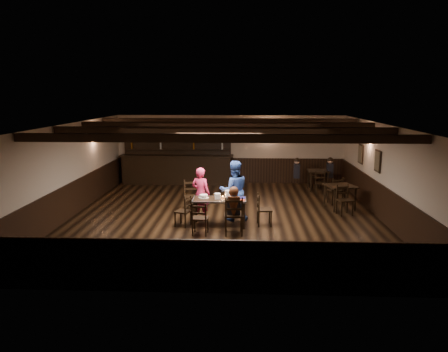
{
  "coord_description": "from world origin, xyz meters",
  "views": [
    {
      "loc": [
        0.54,
        -12.32,
        3.55
      ],
      "look_at": [
        -0.03,
        0.2,
        1.17
      ],
      "focal_mm": 35.0,
      "sensor_mm": 36.0,
      "label": 1
    }
  ],
  "objects_px": {
    "man_blue": "(234,191)",
    "bar_counter": "(177,165)",
    "chair_near_left": "(200,216)",
    "chair_near_right": "(234,213)",
    "dining_table": "(219,202)",
    "cake": "(204,196)",
    "woman_pink": "(201,194)"
  },
  "relations": [
    {
      "from": "chair_near_right",
      "to": "woman_pink",
      "type": "xyz_separation_m",
      "value": [
        -0.97,
        1.38,
        0.16
      ]
    },
    {
      "from": "man_blue",
      "to": "chair_near_left",
      "type": "bearing_deg",
      "value": 46.77
    },
    {
      "from": "dining_table",
      "to": "cake",
      "type": "relative_size",
      "value": 5.21
    },
    {
      "from": "chair_near_left",
      "to": "chair_near_right",
      "type": "relative_size",
      "value": 0.84
    },
    {
      "from": "woman_pink",
      "to": "cake",
      "type": "distance_m",
      "value": 0.49
    },
    {
      "from": "chair_near_right",
      "to": "man_blue",
      "type": "relative_size",
      "value": 0.6
    },
    {
      "from": "woman_pink",
      "to": "man_blue",
      "type": "bearing_deg",
      "value": -158.6
    },
    {
      "from": "chair_near_left",
      "to": "woman_pink",
      "type": "distance_m",
      "value": 1.44
    },
    {
      "from": "dining_table",
      "to": "bar_counter",
      "type": "relative_size",
      "value": 0.32
    },
    {
      "from": "chair_near_right",
      "to": "man_blue",
      "type": "height_order",
      "value": "man_blue"
    },
    {
      "from": "chair_near_right",
      "to": "woman_pink",
      "type": "distance_m",
      "value": 1.69
    },
    {
      "from": "chair_near_left",
      "to": "chair_near_right",
      "type": "height_order",
      "value": "chair_near_right"
    },
    {
      "from": "dining_table",
      "to": "chair_near_left",
      "type": "relative_size",
      "value": 1.7
    },
    {
      "from": "woman_pink",
      "to": "chair_near_left",
      "type": "bearing_deg",
      "value": 115.88
    },
    {
      "from": "chair_near_right",
      "to": "bar_counter",
      "type": "xyz_separation_m",
      "value": [
        -2.41,
        6.42,
        0.13
      ]
    },
    {
      "from": "bar_counter",
      "to": "woman_pink",
      "type": "bearing_deg",
      "value": -74.08
    },
    {
      "from": "chair_near_left",
      "to": "bar_counter",
      "type": "relative_size",
      "value": 0.19
    },
    {
      "from": "chair_near_left",
      "to": "woman_pink",
      "type": "relative_size",
      "value": 0.57
    },
    {
      "from": "woman_pink",
      "to": "man_blue",
      "type": "height_order",
      "value": "man_blue"
    },
    {
      "from": "dining_table",
      "to": "man_blue",
      "type": "relative_size",
      "value": 0.85
    },
    {
      "from": "man_blue",
      "to": "bar_counter",
      "type": "height_order",
      "value": "bar_counter"
    },
    {
      "from": "woman_pink",
      "to": "dining_table",
      "type": "bearing_deg",
      "value": 156.14
    },
    {
      "from": "cake",
      "to": "bar_counter",
      "type": "xyz_separation_m",
      "value": [
        -1.57,
        5.52,
        -0.07
      ]
    },
    {
      "from": "bar_counter",
      "to": "chair_near_right",
      "type": "bearing_deg",
      "value": -69.42
    },
    {
      "from": "cake",
      "to": "woman_pink",
      "type": "bearing_deg",
      "value": 104.99
    },
    {
      "from": "chair_near_right",
      "to": "man_blue",
      "type": "bearing_deg",
      "value": 91.24
    },
    {
      "from": "chair_near_left",
      "to": "cake",
      "type": "relative_size",
      "value": 3.06
    },
    {
      "from": "woman_pink",
      "to": "bar_counter",
      "type": "bearing_deg",
      "value": -52.57
    },
    {
      "from": "dining_table",
      "to": "cake",
      "type": "bearing_deg",
      "value": 167.88
    },
    {
      "from": "chair_near_right",
      "to": "bar_counter",
      "type": "bearing_deg",
      "value": 110.58
    },
    {
      "from": "dining_table",
      "to": "cake",
      "type": "distance_m",
      "value": 0.46
    },
    {
      "from": "dining_table",
      "to": "bar_counter",
      "type": "bearing_deg",
      "value": 109.62
    }
  ]
}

